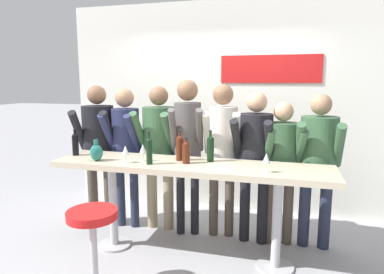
{
  "coord_description": "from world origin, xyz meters",
  "views": [
    {
      "loc": [
        0.91,
        -3.18,
        1.8
      ],
      "look_at": [
        0.0,
        0.09,
        1.24
      ],
      "focal_mm": 32.0,
      "sensor_mm": 36.0,
      "label": 1
    }
  ],
  "objects_px": {
    "person_center": "(187,138)",
    "person_left": "(126,142)",
    "wine_bottle_3": "(149,150)",
    "wine_bottle_4": "(210,147)",
    "person_far_left": "(98,140)",
    "bar_stool": "(93,238)",
    "person_center_left": "(159,142)",
    "wine_bottle_1": "(75,143)",
    "person_center_right": "(222,143)",
    "person_right": "(255,151)",
    "tasting_table": "(190,176)",
    "wine_glass_1": "(266,159)",
    "decorative_vase": "(96,152)",
    "wine_bottle_2": "(180,147)",
    "wine_glass_0": "(143,149)",
    "wine_glass_2": "(125,151)",
    "person_far_right": "(282,158)",
    "person_rightmost": "(318,155)",
    "wine_bottle_0": "(186,151)"
  },
  "relations": [
    {
      "from": "tasting_table",
      "to": "wine_glass_2",
      "type": "relative_size",
      "value": 15.73
    },
    {
      "from": "person_rightmost",
      "to": "wine_bottle_4",
      "type": "relative_size",
      "value": 5.24
    },
    {
      "from": "tasting_table",
      "to": "person_center",
      "type": "distance_m",
      "value": 0.61
    },
    {
      "from": "person_center_right",
      "to": "person_center",
      "type": "bearing_deg",
      "value": -177.75
    },
    {
      "from": "person_rightmost",
      "to": "wine_bottle_2",
      "type": "distance_m",
      "value": 1.46
    },
    {
      "from": "person_left",
      "to": "decorative_vase",
      "type": "bearing_deg",
      "value": -92.88
    },
    {
      "from": "person_rightmost",
      "to": "wine_bottle_4",
      "type": "height_order",
      "value": "person_rightmost"
    },
    {
      "from": "person_right",
      "to": "wine_glass_0",
      "type": "distance_m",
      "value": 1.21
    },
    {
      "from": "person_center_left",
      "to": "wine_glass_0",
      "type": "height_order",
      "value": "person_center_left"
    },
    {
      "from": "wine_bottle_2",
      "to": "bar_stool",
      "type": "bearing_deg",
      "value": -118.56
    },
    {
      "from": "wine_bottle_4",
      "to": "decorative_vase",
      "type": "height_order",
      "value": "wine_bottle_4"
    },
    {
      "from": "person_center_left",
      "to": "person_far_left",
      "type": "bearing_deg",
      "value": -173.89
    },
    {
      "from": "wine_bottle_1",
      "to": "decorative_vase",
      "type": "height_order",
      "value": "wine_bottle_1"
    },
    {
      "from": "wine_bottle_3",
      "to": "decorative_vase",
      "type": "relative_size",
      "value": 1.48
    },
    {
      "from": "person_center_right",
      "to": "wine_glass_2",
      "type": "distance_m",
      "value": 1.11
    },
    {
      "from": "person_left",
      "to": "decorative_vase",
      "type": "height_order",
      "value": "person_left"
    },
    {
      "from": "bar_stool",
      "to": "person_center_left",
      "type": "distance_m",
      "value": 1.49
    },
    {
      "from": "person_center",
      "to": "wine_glass_2",
      "type": "distance_m",
      "value": 0.8
    },
    {
      "from": "tasting_table",
      "to": "person_right",
      "type": "height_order",
      "value": "person_right"
    },
    {
      "from": "wine_bottle_1",
      "to": "decorative_vase",
      "type": "relative_size",
      "value": 1.34
    },
    {
      "from": "person_center_right",
      "to": "person_right",
      "type": "height_order",
      "value": "person_center_right"
    },
    {
      "from": "person_center",
      "to": "person_far_right",
      "type": "height_order",
      "value": "person_center"
    },
    {
      "from": "person_rightmost",
      "to": "wine_glass_1",
      "type": "distance_m",
      "value": 0.87
    },
    {
      "from": "bar_stool",
      "to": "wine_glass_1",
      "type": "relative_size",
      "value": 4.14
    },
    {
      "from": "tasting_table",
      "to": "bar_stool",
      "type": "bearing_deg",
      "value": -127.8
    },
    {
      "from": "person_left",
      "to": "wine_bottle_0",
      "type": "relative_size",
      "value": 6.63
    },
    {
      "from": "wine_bottle_2",
      "to": "wine_glass_2",
      "type": "xyz_separation_m",
      "value": [
        -0.49,
        -0.25,
        -0.02
      ]
    },
    {
      "from": "tasting_table",
      "to": "person_center_right",
      "type": "height_order",
      "value": "person_center_right"
    },
    {
      "from": "person_center_right",
      "to": "wine_glass_0",
      "type": "bearing_deg",
      "value": -146.23
    },
    {
      "from": "wine_glass_1",
      "to": "wine_bottle_3",
      "type": "bearing_deg",
      "value": 179.63
    },
    {
      "from": "person_center",
      "to": "person_far_left",
      "type": "bearing_deg",
      "value": 168.24
    },
    {
      "from": "wine_glass_0",
      "to": "person_far_right",
      "type": "bearing_deg",
      "value": 22.85
    },
    {
      "from": "person_far_left",
      "to": "wine_bottle_1",
      "type": "relative_size",
      "value": 5.9
    },
    {
      "from": "wine_bottle_3",
      "to": "wine_glass_1",
      "type": "relative_size",
      "value": 1.83
    },
    {
      "from": "wine_bottle_0",
      "to": "decorative_vase",
      "type": "bearing_deg",
      "value": -171.48
    },
    {
      "from": "tasting_table",
      "to": "person_right",
      "type": "distance_m",
      "value": 0.8
    },
    {
      "from": "person_right",
      "to": "wine_bottle_1",
      "type": "distance_m",
      "value": 1.97
    },
    {
      "from": "wine_bottle_1",
      "to": "person_center_right",
      "type": "bearing_deg",
      "value": 19.71
    },
    {
      "from": "person_rightmost",
      "to": "wine_glass_2",
      "type": "height_order",
      "value": "person_rightmost"
    },
    {
      "from": "person_center_right",
      "to": "bar_stool",
      "type": "bearing_deg",
      "value": -128.64
    },
    {
      "from": "person_rightmost",
      "to": "wine_bottle_3",
      "type": "relative_size",
      "value": 5.13
    },
    {
      "from": "person_left",
      "to": "person_rightmost",
      "type": "height_order",
      "value": "person_left"
    },
    {
      "from": "tasting_table",
      "to": "wine_glass_1",
      "type": "xyz_separation_m",
      "value": [
        0.75,
        -0.15,
        0.26
      ]
    },
    {
      "from": "person_right",
      "to": "wine_bottle_3",
      "type": "distance_m",
      "value": 1.16
    },
    {
      "from": "wine_glass_0",
      "to": "wine_glass_2",
      "type": "distance_m",
      "value": 0.18
    },
    {
      "from": "wine_bottle_4",
      "to": "person_far_left",
      "type": "bearing_deg",
      "value": 166.27
    },
    {
      "from": "person_rightmost",
      "to": "wine_glass_0",
      "type": "distance_m",
      "value": 1.83
    },
    {
      "from": "person_left",
      "to": "wine_bottle_3",
      "type": "relative_size",
      "value": 5.27
    },
    {
      "from": "person_center",
      "to": "person_left",
      "type": "bearing_deg",
      "value": 167.27
    },
    {
      "from": "person_far_left",
      "to": "person_center_left",
      "type": "bearing_deg",
      "value": -5.09
    }
  ]
}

